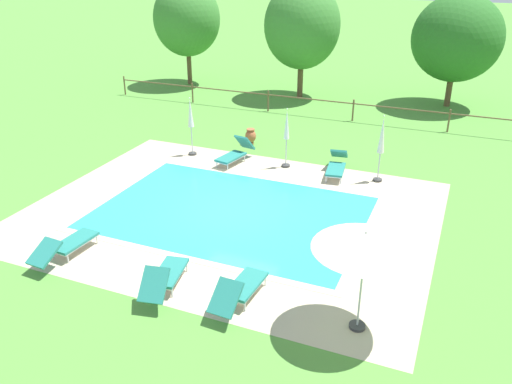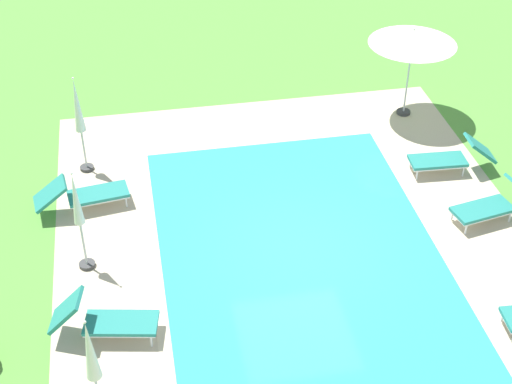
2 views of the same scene
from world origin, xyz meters
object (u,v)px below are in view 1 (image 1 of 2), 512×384
sun_lounger_north_far (66,245)px  tree_west_mid (302,26)px  sun_lounger_north_end (165,276)px  patio_umbrella_closed_row_mid_west (287,131)px  tree_centre (457,38)px  terracotta_urn_near_fence (251,136)px  patio_umbrella_open_foreground (366,241)px  patio_umbrella_closed_row_centre (382,140)px  sun_lounger_north_near_steps (337,165)px  tree_far_west (187,19)px  patio_umbrella_closed_row_west (191,118)px  sun_lounger_south_near_corner (235,153)px  sun_lounger_north_mid (240,288)px

sun_lounger_north_far → tree_west_mid: size_ratio=0.34×
sun_lounger_north_far → sun_lounger_north_end: (3.23, -0.29, 0.03)m
patio_umbrella_closed_row_mid_west → tree_centre: (4.95, 11.27, 2.05)m
sun_lounger_north_far → terracotta_urn_near_fence: sun_lounger_north_far is taller
patio_umbrella_open_foreground → patio_umbrella_closed_row_centre: (-1.11, 8.18, -0.63)m
sun_lounger_north_near_steps → tree_far_west: size_ratio=0.35×
sun_lounger_north_end → patio_umbrella_closed_row_mid_west: bearing=89.9°
patio_umbrella_closed_row_west → tree_far_west: 12.46m
sun_lounger_north_near_steps → tree_far_west: tree_far_west is taller
sun_lounger_north_far → patio_umbrella_closed_row_west: bearing=94.6°
tree_west_mid → sun_lounger_north_far: bearing=-91.4°
sun_lounger_north_end → tree_west_mid: bearing=98.5°
sun_lounger_north_far → tree_west_mid: (0.44, 18.40, 3.46)m
tree_west_mid → sun_lounger_north_end: bearing=-81.5°
patio_umbrella_closed_row_centre → patio_umbrella_closed_row_west: bearing=-178.4°
sun_lounger_south_near_corner → tree_far_west: size_ratio=0.33×
tree_centre → patio_umbrella_closed_row_centre: bearing=-97.5°
sun_lounger_north_mid → patio_umbrella_closed_row_centre: patio_umbrella_closed_row_centre is taller
sun_lounger_north_near_steps → tree_centre: size_ratio=0.37×
sun_lounger_south_near_corner → terracotta_urn_near_fence: 2.16m
tree_far_west → patio_umbrella_closed_row_mid_west: bearing=-46.4°
sun_lounger_north_end → tree_far_west: tree_far_west is taller
patio_umbrella_closed_row_centre → tree_centre: tree_centre is taller
sun_lounger_north_far → terracotta_urn_near_fence: 10.14m
patio_umbrella_open_foreground → patio_umbrella_closed_row_centre: size_ratio=0.99×
patio_umbrella_closed_row_west → patio_umbrella_closed_row_mid_west: bearing=3.3°
tree_west_mid → sun_lounger_north_near_steps: bearing=-64.8°
sun_lounger_south_near_corner → patio_umbrella_closed_row_west: (-1.93, 0.12, 1.12)m
patio_umbrella_closed_row_mid_west → sun_lounger_north_end: bearing=-90.1°
sun_lounger_north_near_steps → terracotta_urn_near_fence: sun_lounger_north_near_steps is taller
sun_lounger_south_near_corner → tree_west_mid: tree_west_mid is taller
patio_umbrella_closed_row_mid_west → tree_centre: bearing=66.3°
terracotta_urn_near_fence → tree_far_west: size_ratio=0.11×
sun_lounger_north_end → patio_umbrella_closed_row_mid_west: (0.01, 8.58, 1.03)m
patio_umbrella_open_foreground → tree_centre: bearing=88.9°
patio_umbrella_closed_row_centre → tree_centre: (1.48, 11.29, 1.93)m
patio_umbrella_open_foreground → sun_lounger_north_far: bearing=-179.4°
sun_lounger_north_end → terracotta_urn_near_fence: 10.61m
sun_lounger_north_mid → patio_umbrella_closed_row_centre: 8.56m
sun_lounger_north_near_steps → patio_umbrella_closed_row_mid_west: (-1.96, -0.00, 1.04)m
patio_umbrella_closed_row_mid_west → sun_lounger_north_near_steps: bearing=0.1°
tree_far_west → sun_lounger_north_end: bearing=-62.4°
sun_lounger_north_near_steps → sun_lounger_north_mid: size_ratio=1.03×
patio_umbrella_open_foreground → tree_far_west: size_ratio=0.40×
sun_lounger_north_end → patio_umbrella_closed_row_centre: 9.31m
patio_umbrella_closed_row_west → patio_umbrella_open_foreground: bearing=-43.3°
sun_lounger_south_near_corner → tree_west_mid: size_ratio=0.32×
patio_umbrella_closed_row_west → patio_umbrella_closed_row_centre: patio_umbrella_closed_row_centre is taller
sun_lounger_north_mid → sun_lounger_north_end: (-1.87, -0.23, 0.01)m
patio_umbrella_closed_row_west → tree_centre: 14.63m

